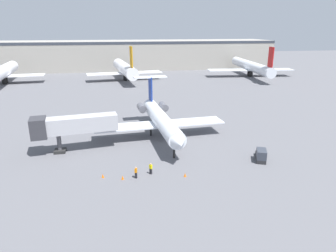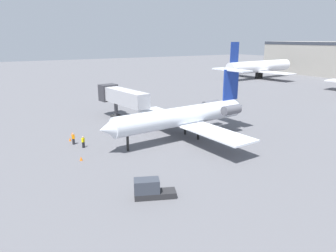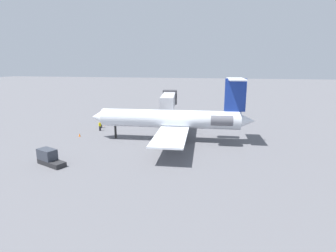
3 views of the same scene
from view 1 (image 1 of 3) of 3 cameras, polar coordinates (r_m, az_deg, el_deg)
name	(u,v)px [view 1 (image 1 of 3)]	position (r m, az deg, el deg)	size (l,w,h in m)	color
ground_plane	(171,139)	(55.34, 0.50, -2.58)	(400.00, 400.00, 0.10)	#5B5B60
regional_jet	(160,119)	(55.38, -1.49, 1.42)	(24.47, 26.38, 9.99)	silver
jet_bridge	(69,126)	(51.22, -18.33, 0.07)	(13.89, 4.81, 6.15)	#ADADB2
ground_crew_marshaller	(136,172)	(41.43, -6.13, -8.78)	(0.40, 0.47, 1.69)	black
ground_crew_loader	(151,168)	(42.33, -3.31, -8.09)	(0.45, 0.47, 1.69)	black
baggage_tug_lead	(261,155)	(48.59, 17.31, -5.36)	(2.82, 4.23, 1.90)	#262628
traffic_cone_near	(103,176)	(42.52, -12.32, -9.26)	(0.36, 0.36, 0.55)	orange
traffic_cone_mid	(185,175)	(41.90, 3.27, -9.27)	(0.36, 0.36, 0.55)	orange
traffic_cone_far	(123,178)	(41.58, -8.66, -9.69)	(0.36, 0.36, 0.55)	orange
terminal_building	(133,55)	(155.59, -6.75, 13.37)	(139.65, 24.79, 13.58)	#9E998E
parked_airliner_west_end	(3,72)	(125.60, -28.90, 9.06)	(28.10, 33.18, 13.71)	white
parked_airliner_west_mid	(125,69)	(119.38, -8.26, 10.76)	(29.40, 34.66, 13.80)	white
parked_airliner_centre	(251,66)	(132.42, 15.51, 10.90)	(36.17, 42.76, 13.27)	silver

